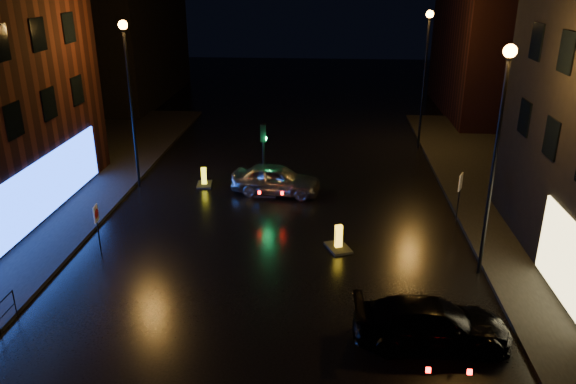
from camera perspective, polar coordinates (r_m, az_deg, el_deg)
name	(u,v)px	position (r m, az deg, el deg)	size (l,w,h in m)	color
ground	(251,368)	(16.82, -3.80, -17.41)	(120.00, 120.00, 0.00)	black
building_far_left	(116,15)	(51.31, -17.12, 16.77)	(8.00, 16.00, 14.00)	black
building_far_right	(502,35)	(46.97, 20.94, 14.71)	(8.00, 14.00, 12.00)	black
street_lamp_lfar	(129,80)	(29.08, -15.89, 10.91)	(0.44, 0.44, 8.37)	black
street_lamp_rnear	(499,129)	(20.40, 20.64, 6.01)	(0.44, 0.44, 8.37)	black
street_lamp_rfar	(426,59)	(35.74, 13.83, 12.99)	(0.44, 0.44, 8.37)	black
traffic_signal	(264,180)	(28.92, -2.45, 1.24)	(1.40, 2.40, 3.45)	black
silver_hatchback	(276,179)	(28.25, -1.21, 1.30)	(1.79, 4.44, 1.51)	#979A9E
dark_sedan	(432,323)	(17.86, 14.40, -12.78)	(1.92, 4.73, 1.37)	black
bollard_near	(338,244)	(22.96, 5.13, -5.25)	(1.20, 1.41, 1.05)	black
bollard_far	(204,181)	(29.81, -8.51, 1.06)	(0.88, 1.20, 0.98)	black
road_sign_left	(97,218)	(23.26, -18.88, -2.50)	(0.10, 0.49, 2.04)	black
road_sign_right	(460,186)	(25.85, 17.08, 0.58)	(0.27, 0.52, 2.28)	black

